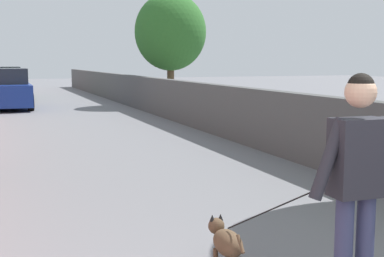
# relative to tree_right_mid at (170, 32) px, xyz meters

# --- Properties ---
(ground_plane) EXTENTS (80.00, 80.00, 0.00)m
(ground_plane) POSITION_rel_tree_right_mid_xyz_m (-5.00, 4.57, -2.98)
(ground_plane) COLOR slate
(fence_right) EXTENTS (48.00, 0.30, 1.24)m
(fence_right) POSITION_rel_tree_right_mid_xyz_m (-7.00, 1.61, -2.36)
(fence_right) COLOR #4C4C4C
(fence_right) RESTS_ON ground
(tree_right_mid) EXTENTS (2.91, 2.91, 4.57)m
(tree_right_mid) POSITION_rel_tree_right_mid_xyz_m (0.00, 0.00, 0.00)
(tree_right_mid) COLOR brown
(tree_right_mid) RESTS_ON ground
(person_skateboarder) EXTENTS (0.23, 0.71, 1.66)m
(person_skateboarder) POSITION_rel_tree_right_mid_xyz_m (-17.59, 4.40, -1.93)
(person_skateboarder) COLOR #333859
(person_skateboarder) RESTS_ON skateboard
(dog) EXTENTS (1.34, 0.66, 1.06)m
(dog) POSITION_rel_tree_right_mid_xyz_m (-16.57, 4.94, -2.71)
(dog) COLOR brown
(dog) RESTS_ON ground
(car_near) EXTENTS (3.95, 1.80, 1.54)m
(car_near) POSITION_rel_tree_right_mid_xyz_m (0.70, 6.38, -2.27)
(car_near) COLOR navy
(car_near) RESTS_ON ground
(car_far) EXTENTS (4.30, 1.80, 1.54)m
(car_far) POSITION_rel_tree_right_mid_xyz_m (6.87, 6.38, -2.27)
(car_far) COLOR #336B38
(car_far) RESTS_ON ground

